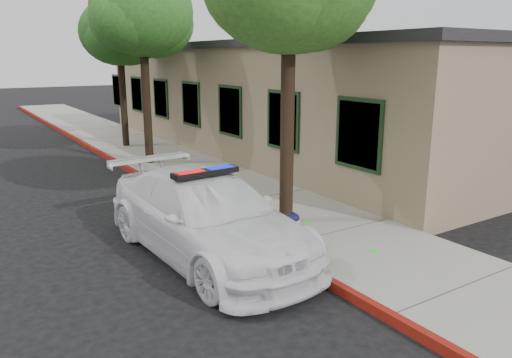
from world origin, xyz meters
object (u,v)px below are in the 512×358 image
object	(u,v)px
clapboard_building	(281,97)
street_tree_mid	(142,17)
street_tree_far	(120,36)
police_car	(207,216)
fire_hydrant	(293,230)

from	to	relation	value
clapboard_building	street_tree_mid	xyz separation A→B (m)	(-5.72, -0.19, 2.83)
clapboard_building	street_tree_far	bearing A→B (deg)	146.92
clapboard_building	street_tree_mid	bearing A→B (deg)	-178.06
police_car	street_tree_mid	size ratio (longest dim) A/B	0.86
clapboard_building	street_tree_mid	size ratio (longest dim) A/B	3.27
street_tree_mid	street_tree_far	size ratio (longest dim) A/B	1.10
clapboard_building	street_tree_mid	world-z (taller)	street_tree_mid
street_tree_mid	fire_hydrant	bearing A→B (deg)	-93.94
fire_hydrant	street_tree_mid	xyz separation A→B (m)	(0.62, 9.05, 4.45)
clapboard_building	police_car	xyz separation A→B (m)	(-7.69, -8.32, -1.34)
street_tree_mid	street_tree_far	world-z (taller)	street_tree_mid
clapboard_building	fire_hydrant	xyz separation A→B (m)	(-6.34, -9.24, -1.61)
street_tree_far	fire_hydrant	bearing A→B (deg)	-94.71
clapboard_building	fire_hydrant	size ratio (longest dim) A/B	28.99
clapboard_building	street_tree_far	xyz separation A→B (m)	(-5.30, 3.45, 2.38)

